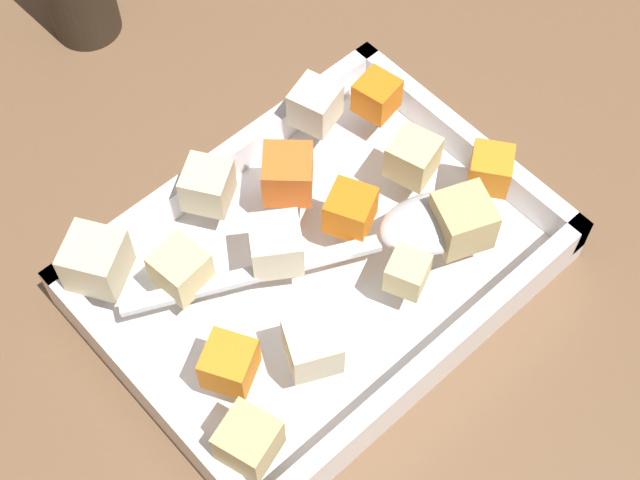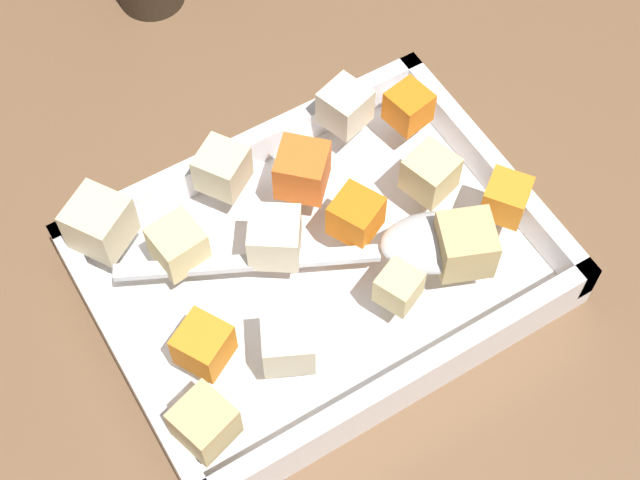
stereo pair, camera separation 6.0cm
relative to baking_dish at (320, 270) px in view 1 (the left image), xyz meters
name	(u,v)px [view 1 (the left image)]	position (x,y,z in m)	size (l,w,h in m)	color
ground_plane	(291,279)	(0.01, -0.01, -0.01)	(4.00, 4.00, 0.00)	brown
baking_dish	(320,270)	(0.00, 0.00, 0.00)	(0.29, 0.21, 0.04)	silver
carrot_chunk_heap_top	(350,210)	(-0.03, 0.00, 0.04)	(0.03, 0.03, 0.03)	orange
carrot_chunk_mid_right	(490,169)	(-0.12, 0.04, 0.04)	(0.03, 0.03, 0.03)	orange
carrot_chunk_under_handle	(377,96)	(-0.10, -0.06, 0.04)	(0.03, 0.03, 0.03)	orange
carrot_chunk_front_center	(229,364)	(0.10, 0.03, 0.04)	(0.03, 0.03, 0.03)	orange
carrot_chunk_back_center	(288,174)	(-0.02, -0.05, 0.04)	(0.03, 0.03, 0.03)	orange
potato_chunk_heap_side	(181,269)	(0.08, -0.04, 0.04)	(0.03, 0.03, 0.03)	#E0CC89
potato_chunk_mid_left	(313,346)	(0.05, 0.05, 0.04)	(0.03, 0.03, 0.03)	beige
potato_chunk_far_left	(407,273)	(-0.02, 0.05, 0.04)	(0.02, 0.02, 0.02)	#E0CC89
potato_chunk_far_right	(463,221)	(-0.07, 0.05, 0.05)	(0.03, 0.03, 0.03)	tan
potato_chunk_near_spoon	(413,157)	(-0.09, 0.00, 0.04)	(0.03, 0.03, 0.03)	#E0CC89
potato_chunk_center	(96,261)	(0.11, -0.08, 0.05)	(0.03, 0.03, 0.03)	beige
potato_chunk_corner_se	(248,441)	(0.12, 0.07, 0.04)	(0.03, 0.03, 0.03)	tan
potato_chunk_corner_nw	(208,186)	(0.03, -0.08, 0.04)	(0.03, 0.03, 0.03)	beige
potato_chunk_corner_sw	(276,245)	(0.02, -0.01, 0.04)	(0.03, 0.03, 0.03)	beige
parsnip_chunk_near_right	(315,105)	(-0.07, -0.08, 0.04)	(0.03, 0.03, 0.03)	beige
serving_spoon	(413,229)	(-0.05, 0.03, 0.04)	(0.23, 0.13, 0.02)	silver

